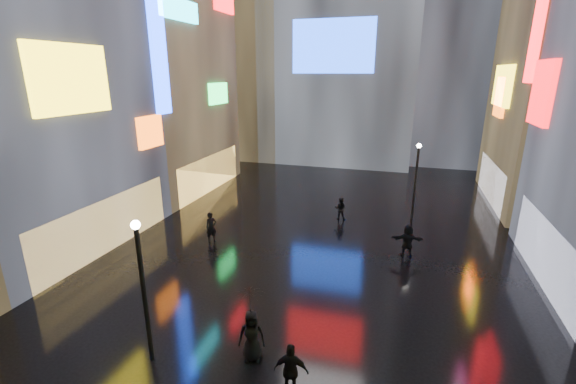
% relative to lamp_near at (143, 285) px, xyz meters
% --- Properties ---
extents(ground, '(140.00, 140.00, 0.00)m').
position_rel_lamp_near_xyz_m(ground, '(3.50, 12.82, -2.94)').
color(ground, black).
rests_on(ground, ground).
extents(building_left_far, '(10.28, 12.00, 22.00)m').
position_rel_lamp_near_xyz_m(building_left_far, '(-12.48, 18.82, 8.04)').
color(building_left_far, black).
rests_on(building_left_far, ground).
extents(tower_flank_left, '(10.00, 10.00, 26.00)m').
position_rel_lamp_near_xyz_m(tower_flank_left, '(-10.50, 34.82, 10.06)').
color(tower_flank_left, black).
rests_on(tower_flank_left, ground).
extents(lamp_near, '(0.30, 0.30, 5.20)m').
position_rel_lamp_near_xyz_m(lamp_near, '(0.00, 0.00, 0.00)').
color(lamp_near, black).
rests_on(lamp_near, ground).
extents(lamp_far, '(0.30, 0.30, 5.20)m').
position_rel_lamp_near_xyz_m(lamp_far, '(8.75, 16.79, 0.00)').
color(lamp_far, black).
rests_on(lamp_far, ground).
extents(pedestrian_3, '(1.11, 0.56, 1.83)m').
position_rel_lamp_near_xyz_m(pedestrian_3, '(5.08, -0.08, -2.03)').
color(pedestrian_3, black).
rests_on(pedestrian_3, ground).
extents(pedestrian_4, '(1.04, 0.81, 1.88)m').
position_rel_lamp_near_xyz_m(pedestrian_4, '(3.34, 1.05, -2.00)').
color(pedestrian_4, black).
rests_on(pedestrian_4, ground).
extents(pedestrian_5, '(1.74, 0.76, 1.81)m').
position_rel_lamp_near_xyz_m(pedestrian_5, '(8.42, 10.80, -2.04)').
color(pedestrian_5, black).
rests_on(pedestrian_5, ground).
extents(pedestrian_6, '(0.75, 0.77, 1.79)m').
position_rel_lamp_near_xyz_m(pedestrian_6, '(-2.62, 9.49, -2.05)').
color(pedestrian_6, black).
rests_on(pedestrian_6, ground).
extents(pedestrian_7, '(0.77, 0.61, 1.55)m').
position_rel_lamp_near_xyz_m(pedestrian_7, '(4.05, 15.23, -2.17)').
color(pedestrian_7, black).
rests_on(pedestrian_7, ground).
extents(umbrella_2, '(1.30, 1.29, 0.84)m').
position_rel_lamp_near_xyz_m(umbrella_2, '(3.34, 1.05, -0.64)').
color(umbrella_2, black).
rests_on(umbrella_2, pedestrian_4).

